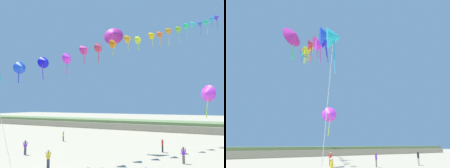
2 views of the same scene
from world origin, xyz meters
TOP-DOWN VIEW (x-y plane):
  - dune_ridge at (0.00, 39.37)m, footprint 120.00×8.33m
  - person_near_right at (8.22, 10.55)m, footprint 0.50×0.41m
  - person_far_left at (4.99, 15.06)m, footprint 0.41×0.48m
  - person_far_center at (13.91, 9.20)m, footprint 0.40×0.57m
  - kite_banner_string at (3.00, 18.04)m, footprint 16.89×38.77m
  - large_kite_low_lead at (-1.01, 13.83)m, footprint 2.96×2.31m
  - large_kite_mid_trail at (9.54, 22.61)m, footprint 2.55×1.98m

SIDE VIEW (x-z plane):
  - person_far_left at x=4.99m, z-range 0.12..1.72m
  - person_near_right at x=8.22m, z-range 0.13..1.74m
  - dune_ridge at x=0.00m, z-range -0.01..2.01m
  - person_far_center at x=13.91m, z-range 0.14..1.89m
  - large_kite_mid_trail at x=9.54m, z-range 4.94..9.67m
  - large_kite_low_lead at x=-1.01m, z-range 12.70..17.12m
  - kite_banner_string at x=3.00m, z-range 3.60..27.28m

